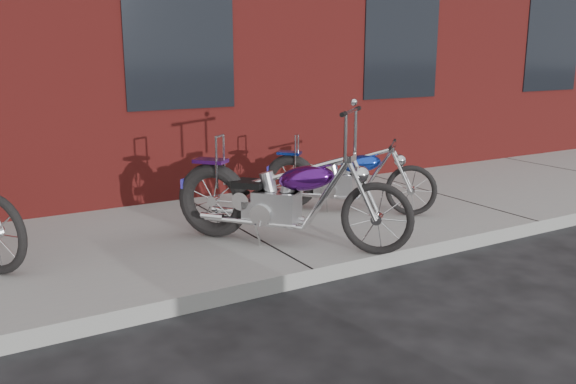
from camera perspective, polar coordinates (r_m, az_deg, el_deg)
ground at (r=5.41m, az=2.33°, el=-8.72°), size 120.00×120.00×0.00m
sidewalk at (r=6.62m, az=-4.74°, el=-3.93°), size 22.00×3.00×0.15m
chopper_purple at (r=5.89m, az=-0.25°, el=-0.91°), size 1.63×1.90×1.35m
chopper_blue at (r=7.18m, az=5.34°, el=1.06°), size 1.51×1.51×0.89m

